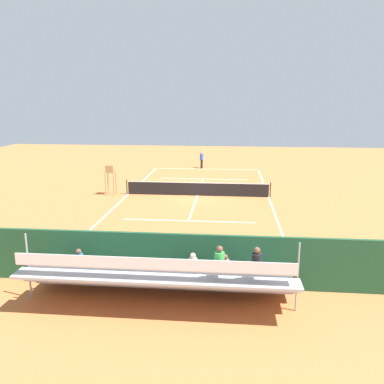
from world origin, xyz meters
TOP-DOWN VIEW (x-y plane):
  - ground_plane at (0.00, 0.00)m, footprint 60.00×60.00m
  - court_line_markings at (0.00, -0.04)m, footprint 10.10×22.20m
  - tennis_net at (0.00, 0.00)m, footprint 10.30×0.10m
  - backdrop_wall at (0.00, 14.00)m, footprint 18.00×0.16m
  - bleacher_stand at (-0.10, 15.34)m, footprint 9.06×2.40m
  - umpire_chair at (6.20, 0.28)m, footprint 0.67×0.67m
  - courtside_bench at (-2.38, 13.27)m, footprint 1.80×0.40m
  - equipment_bag at (-0.77, 13.40)m, footprint 0.90×0.36m
  - tennis_player at (0.53, -11.40)m, footprint 0.45×0.56m
  - tennis_racket at (1.26, -11.11)m, footprint 0.52×0.51m
  - tennis_ball_near at (0.13, -8.60)m, footprint 0.07×0.07m

SIDE VIEW (x-z plane):
  - ground_plane at x=0.00m, z-range 0.00..0.00m
  - court_line_markings at x=0.00m, z-range 0.00..0.01m
  - tennis_racket at x=1.26m, z-range 0.00..0.03m
  - tennis_ball_near at x=0.13m, z-range 0.00..0.07m
  - equipment_bag at x=-0.77m, z-range 0.00..0.36m
  - tennis_net at x=0.00m, z-range -0.03..1.04m
  - courtside_bench at x=-2.38m, z-range 0.09..1.02m
  - bleacher_stand at x=-0.10m, z-range -0.33..2.15m
  - backdrop_wall at x=0.00m, z-range 0.00..2.00m
  - tennis_player at x=0.53m, z-range 0.05..1.98m
  - umpire_chair at x=6.20m, z-range 0.24..2.38m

